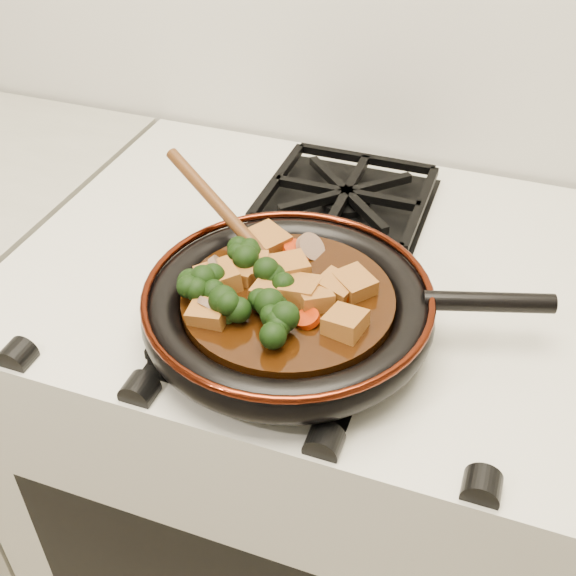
% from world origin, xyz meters
% --- Properties ---
extents(stove, '(0.76, 0.60, 0.90)m').
position_xyz_m(stove, '(0.00, 1.69, 0.45)').
color(stove, beige).
rests_on(stove, ground).
extents(burner_grate_front, '(0.23, 0.23, 0.03)m').
position_xyz_m(burner_grate_front, '(0.00, 1.55, 0.91)').
color(burner_grate_front, black).
rests_on(burner_grate_front, stove).
extents(burner_grate_back, '(0.23, 0.23, 0.03)m').
position_xyz_m(burner_grate_back, '(0.00, 1.83, 0.91)').
color(burner_grate_back, black).
rests_on(burner_grate_back, stove).
extents(skillet, '(0.44, 0.32, 0.05)m').
position_xyz_m(skillet, '(0.02, 1.55, 0.94)').
color(skillet, black).
rests_on(skillet, burner_grate_front).
extents(braising_sauce, '(0.23, 0.23, 0.02)m').
position_xyz_m(braising_sauce, '(0.01, 1.55, 0.95)').
color(braising_sauce, black).
rests_on(braising_sauce, skillet).
extents(tofu_cube_0, '(0.05, 0.05, 0.02)m').
position_xyz_m(tofu_cube_0, '(0.08, 1.58, 0.97)').
color(tofu_cube_0, brown).
rests_on(tofu_cube_0, braising_sauce).
extents(tofu_cube_1, '(0.05, 0.05, 0.03)m').
position_xyz_m(tofu_cube_1, '(0.04, 1.55, 0.97)').
color(tofu_cube_1, brown).
rests_on(tofu_cube_1, braising_sauce).
extents(tofu_cube_2, '(0.04, 0.04, 0.03)m').
position_xyz_m(tofu_cube_2, '(-0.00, 1.54, 0.97)').
color(tofu_cube_2, brown).
rests_on(tofu_cube_2, braising_sauce).
extents(tofu_cube_3, '(0.06, 0.06, 0.03)m').
position_xyz_m(tofu_cube_3, '(-0.04, 1.62, 0.97)').
color(tofu_cube_3, brown).
rests_on(tofu_cube_3, braising_sauce).
extents(tofu_cube_4, '(0.04, 0.03, 0.02)m').
position_xyz_m(tofu_cube_4, '(-0.05, 1.56, 0.97)').
color(tofu_cube_4, brown).
rests_on(tofu_cube_4, braising_sauce).
extents(tofu_cube_5, '(0.04, 0.04, 0.03)m').
position_xyz_m(tofu_cube_5, '(-0.05, 1.49, 0.97)').
color(tofu_cube_5, brown).
rests_on(tofu_cube_5, braising_sauce).
extents(tofu_cube_6, '(0.04, 0.05, 0.03)m').
position_xyz_m(tofu_cube_6, '(-0.03, 1.57, 0.97)').
color(tofu_cube_6, brown).
rests_on(tofu_cube_6, braising_sauce).
extents(tofu_cube_7, '(0.04, 0.04, 0.03)m').
position_xyz_m(tofu_cube_7, '(0.03, 1.55, 0.97)').
color(tofu_cube_7, brown).
rests_on(tofu_cube_7, braising_sauce).
extents(tofu_cube_8, '(0.05, 0.05, 0.03)m').
position_xyz_m(tofu_cube_8, '(0.09, 1.52, 0.97)').
color(tofu_cube_8, brown).
rests_on(tofu_cube_8, braising_sauce).
extents(tofu_cube_9, '(0.06, 0.06, 0.03)m').
position_xyz_m(tofu_cube_9, '(0.00, 1.58, 0.97)').
color(tofu_cube_9, brown).
rests_on(tofu_cube_9, braising_sauce).
extents(tofu_cube_10, '(0.06, 0.06, 0.03)m').
position_xyz_m(tofu_cube_10, '(-0.07, 1.54, 0.97)').
color(tofu_cube_10, brown).
rests_on(tofu_cube_10, braising_sauce).
extents(tofu_cube_11, '(0.05, 0.04, 0.03)m').
position_xyz_m(tofu_cube_11, '(0.06, 1.57, 0.97)').
color(tofu_cube_11, brown).
rests_on(tofu_cube_11, braising_sauce).
extents(broccoli_floret_0, '(0.08, 0.09, 0.06)m').
position_xyz_m(broccoli_floret_0, '(0.01, 1.52, 0.97)').
color(broccoli_floret_0, black).
rests_on(broccoli_floret_0, braising_sauce).
extents(broccoli_floret_1, '(0.08, 0.09, 0.07)m').
position_xyz_m(broccoli_floret_1, '(-0.06, 1.58, 0.97)').
color(broccoli_floret_1, black).
rests_on(broccoli_floret_1, braising_sauce).
extents(broccoli_floret_2, '(0.08, 0.09, 0.07)m').
position_xyz_m(broccoli_floret_2, '(0.02, 1.48, 0.97)').
color(broccoli_floret_2, black).
rests_on(broccoli_floret_2, braising_sauce).
extents(broccoli_floret_3, '(0.09, 0.08, 0.07)m').
position_xyz_m(broccoli_floret_3, '(-0.08, 1.52, 0.97)').
color(broccoli_floret_3, black).
rests_on(broccoli_floret_3, braising_sauce).
extents(broccoli_floret_4, '(0.06, 0.07, 0.07)m').
position_xyz_m(broccoli_floret_4, '(-0.03, 1.49, 0.97)').
color(broccoli_floret_4, black).
rests_on(broccoli_floret_4, braising_sauce).
extents(broccoli_floret_5, '(0.09, 0.09, 0.06)m').
position_xyz_m(broccoli_floret_5, '(-0.07, 1.51, 0.97)').
color(broccoli_floret_5, black).
rests_on(broccoli_floret_5, braising_sauce).
extents(broccoli_floret_6, '(0.07, 0.07, 0.06)m').
position_xyz_m(broccoli_floret_6, '(-0.00, 1.56, 0.97)').
color(broccoli_floret_6, black).
rests_on(broccoli_floret_6, braising_sauce).
extents(carrot_coin_0, '(0.03, 0.03, 0.02)m').
position_xyz_m(carrot_coin_0, '(-0.00, 1.62, 0.96)').
color(carrot_coin_0, '#A32304').
rests_on(carrot_coin_0, braising_sauce).
extents(carrot_coin_1, '(0.03, 0.03, 0.02)m').
position_xyz_m(carrot_coin_1, '(0.00, 1.61, 0.96)').
color(carrot_coin_1, '#A32304').
rests_on(carrot_coin_1, braising_sauce).
extents(carrot_coin_2, '(0.03, 0.03, 0.02)m').
position_xyz_m(carrot_coin_2, '(0.07, 1.57, 0.96)').
color(carrot_coin_2, '#A32304').
rests_on(carrot_coin_2, braising_sauce).
extents(carrot_coin_3, '(0.03, 0.03, 0.02)m').
position_xyz_m(carrot_coin_3, '(0.05, 1.51, 0.96)').
color(carrot_coin_3, '#A32304').
rests_on(carrot_coin_3, braising_sauce).
extents(mushroom_slice_0, '(0.04, 0.04, 0.03)m').
position_xyz_m(mushroom_slice_0, '(-0.05, 1.49, 0.97)').
color(mushroom_slice_0, brown).
rests_on(mushroom_slice_0, braising_sauce).
extents(mushroom_slice_1, '(0.04, 0.05, 0.03)m').
position_xyz_m(mushroom_slice_1, '(-0.07, 1.56, 0.97)').
color(mushroom_slice_1, brown).
rests_on(mushroom_slice_1, braising_sauce).
extents(mushroom_slice_2, '(0.04, 0.04, 0.03)m').
position_xyz_m(mushroom_slice_2, '(0.01, 1.63, 0.97)').
color(mushroom_slice_2, brown).
rests_on(mushroom_slice_2, braising_sauce).
extents(wooden_spoon, '(0.13, 0.09, 0.21)m').
position_xyz_m(wooden_spoon, '(-0.06, 1.61, 0.98)').
color(wooden_spoon, '#4C2A10').
rests_on(wooden_spoon, braising_sauce).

